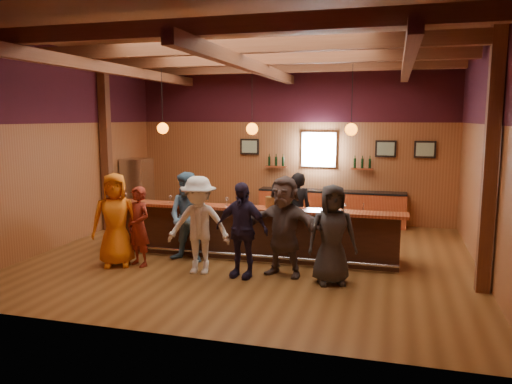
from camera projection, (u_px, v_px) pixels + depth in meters
room at (253, 103)px, 10.17m from camera, size 9.04×9.00×4.52m
bar_counter at (255, 231)px, 10.65m from camera, size 6.30×1.07×1.11m
back_bar_cabinet at (331, 207)px, 13.75m from camera, size 4.00×0.52×0.95m
window at (319, 150)px, 13.84m from camera, size 0.95×0.09×0.95m
framed_pictures at (350, 148)px, 13.59m from camera, size 5.35×0.05×0.45m
wine_shelves at (318, 165)px, 13.84m from camera, size 3.00×0.18×0.30m
pendant_lights at (252, 128)px, 10.19m from camera, size 4.24×0.24×1.37m
stainless_fridge at (137, 190)px, 14.02m from camera, size 0.70×0.70×1.80m
customer_orange at (115, 220)px, 9.84m from camera, size 1.07×0.92×1.86m
customer_redvest at (139, 226)px, 9.87m from camera, size 0.69×0.59×1.59m
customer_denim at (189, 217)px, 10.14m from camera, size 0.94×0.76×1.84m
customer_white at (199, 225)px, 9.37m from camera, size 1.26×0.81×1.85m
customer_navy at (241, 230)px, 9.15m from camera, size 1.09×0.59×1.78m
customer_brown at (284, 226)px, 9.24m from camera, size 1.82×0.91×1.88m
customer_dark at (332, 235)px, 8.77m from camera, size 1.01×0.82×1.78m
bartender at (297, 211)px, 11.13m from camera, size 0.73×0.59×1.73m
ice_bucket at (270, 202)px, 10.20m from camera, size 0.20×0.20×0.22m
bottle_a at (276, 201)px, 10.25m from camera, size 0.07×0.07×0.33m
bottle_b at (290, 201)px, 10.11m from camera, size 0.08×0.08×0.37m
glass_a at (125, 195)px, 10.91m from camera, size 0.09×0.09×0.20m
glass_b at (170, 197)px, 10.71m from camera, size 0.08×0.08×0.17m
glass_c at (177, 198)px, 10.63m from camera, size 0.08×0.08×0.17m
glass_d at (200, 198)px, 10.52m from camera, size 0.08×0.08×0.18m
glass_e at (227, 199)px, 10.44m from camera, size 0.08×0.08×0.18m
glass_f at (285, 202)px, 10.06m from camera, size 0.08×0.08×0.19m
glass_g at (330, 204)px, 9.87m from camera, size 0.07×0.07×0.17m
glass_h at (345, 205)px, 9.79m from camera, size 0.07×0.07×0.16m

